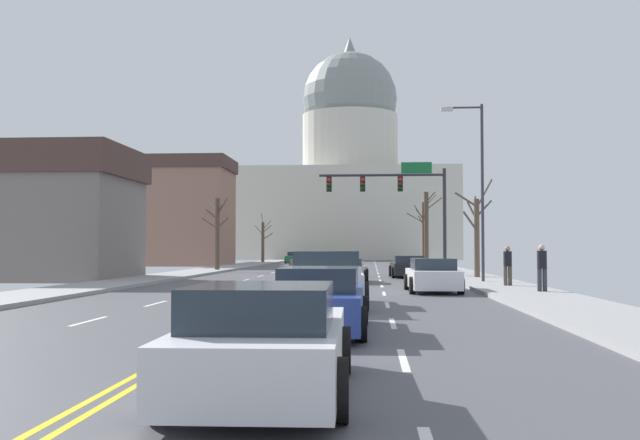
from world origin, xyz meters
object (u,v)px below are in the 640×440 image
at_px(signal_gantry, 399,193).
at_px(pedestrian_01, 542,265).
at_px(sedan_near_05, 266,343).
at_px(sedan_oncoming_01, 320,260).
at_px(sedan_near_01, 346,271).
at_px(sedan_near_04, 320,302).
at_px(sedan_near_00, 408,267).
at_px(sedan_near_02, 433,276).
at_px(pickup_truck_near_03, 326,281).
at_px(street_lamp_right, 477,177).
at_px(pedestrian_00, 508,263).
at_px(sedan_oncoming_00, 305,262).
at_px(sedan_oncoming_02, 296,258).

bearing_deg(signal_gantry, pedestrian_01, -76.99).
bearing_deg(sedan_near_05, sedan_oncoming_01, 93.45).
distance_m(sedan_near_01, sedan_near_04, 20.49).
distance_m(sedan_near_04, sedan_oncoming_01, 52.67).
bearing_deg(sedan_near_00, sedan_near_01, -117.89).
bearing_deg(sedan_near_04, sedan_near_02, 75.66).
bearing_deg(pedestrian_01, pickup_truck_near_03, -144.46).
relative_size(sedan_near_04, sedan_oncoming_01, 1.08).
height_order(street_lamp_right, pickup_truck_near_03, street_lamp_right).
bearing_deg(sedan_near_05, sedan_near_02, 79.55).
xyz_separation_m(sedan_oncoming_01, pedestrian_01, (10.86, -40.91, 0.52)).
bearing_deg(sedan_near_00, pedestrian_01, -75.36).
distance_m(sedan_near_00, pedestrian_01, 15.66).
relative_size(street_lamp_right, sedan_near_01, 1.87).
relative_size(sedan_near_00, pedestrian_00, 2.73).
height_order(sedan_oncoming_00, pedestrian_00, pedestrian_00).
bearing_deg(sedan_near_02, street_lamp_right, 66.20).
xyz_separation_m(signal_gantry, pedestrian_01, (4.32, -18.69, -4.03)).
bearing_deg(sedan_near_04, sedan_near_05, -91.81).
bearing_deg(street_lamp_right, sedan_oncoming_00, 116.49).
bearing_deg(sedan_oncoming_01, street_lamp_right, -73.78).
relative_size(pickup_truck_near_03, sedan_near_05, 1.23).
distance_m(street_lamp_right, sedan_oncoming_01, 35.06).
relative_size(street_lamp_right, pedestrian_01, 4.93).
bearing_deg(sedan_near_04, pedestrian_00, 66.84).
distance_m(street_lamp_right, pedestrian_00, 5.33).
xyz_separation_m(pickup_truck_near_03, sedan_near_05, (0.07, -12.53, -0.12)).
xyz_separation_m(sedan_oncoming_00, pedestrian_00, (10.51, -23.28, 0.44)).
xyz_separation_m(sedan_near_02, pickup_truck_near_03, (-3.66, -6.91, 0.11)).
height_order(signal_gantry, sedan_near_02, signal_gantry).
distance_m(signal_gantry, sedan_near_04, 30.78).
bearing_deg(sedan_oncoming_00, sedan_oncoming_02, 97.61).
distance_m(sedan_oncoming_00, sedan_oncoming_02, 25.13).
bearing_deg(sedan_near_04, street_lamp_right, 72.64).
height_order(pickup_truck_near_03, sedan_oncoming_02, pickup_truck_near_03).
relative_size(signal_gantry, street_lamp_right, 0.96).
bearing_deg(sedan_near_01, pickup_truck_near_03, -90.46).
height_order(sedan_near_05, sedan_oncoming_00, sedan_near_05).
distance_m(pickup_truck_near_03, pedestrian_00, 11.55).
bearing_deg(sedan_near_04, sedan_oncoming_00, 95.66).
height_order(sedan_near_00, sedan_oncoming_02, sedan_near_00).
distance_m(sedan_near_01, pickup_truck_near_03, 14.15).
distance_m(sedan_oncoming_02, pedestrian_01, 54.07).
relative_size(street_lamp_right, sedan_near_05, 1.88).
height_order(signal_gantry, sedan_near_01, signal_gantry).
xyz_separation_m(street_lamp_right, sedan_near_00, (-2.81, 7.64, -4.38)).
xyz_separation_m(sedan_near_00, sedan_near_05, (-3.36, -32.96, 0.03)).
relative_size(signal_gantry, sedan_near_00, 1.78).
relative_size(sedan_near_05, sedan_oncoming_01, 1.01).
bearing_deg(sedan_near_04, signal_gantry, 84.71).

